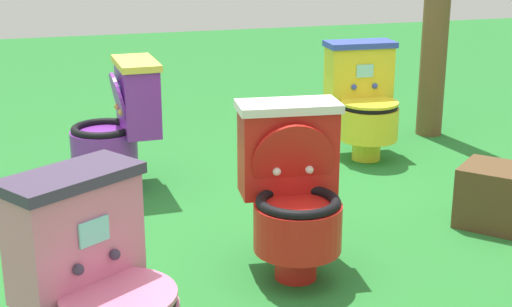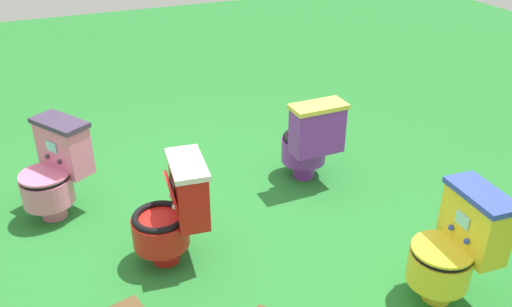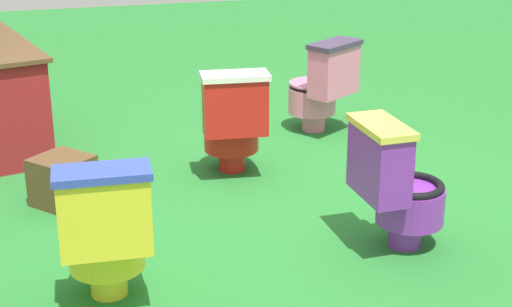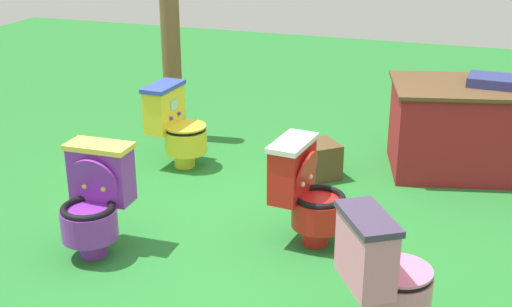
# 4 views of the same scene
# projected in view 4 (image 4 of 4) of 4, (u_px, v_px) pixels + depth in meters

# --- Properties ---
(ground) EXTENTS (14.00, 14.00, 0.00)m
(ground) POSITION_uv_depth(u_px,v_px,m) (260.00, 236.00, 4.76)
(ground) COLOR #26752D
(toilet_red) EXTENTS (0.53, 0.45, 0.73)m
(toilet_red) POSITION_uv_depth(u_px,v_px,m) (306.00, 192.00, 4.57)
(toilet_red) COLOR red
(toilet_red) RESTS_ON ground
(toilet_pink) EXTENTS (0.63, 0.60, 0.73)m
(toilet_pink) POSITION_uv_depth(u_px,v_px,m) (383.00, 273.00, 3.60)
(toilet_pink) COLOR pink
(toilet_pink) RESTS_ON ground
(toilet_yellow) EXTENTS (0.51, 0.45, 0.73)m
(toilet_yellow) POSITION_uv_depth(u_px,v_px,m) (176.00, 125.00, 5.87)
(toilet_yellow) COLOR yellow
(toilet_yellow) RESTS_ON ground
(toilet_purple) EXTENTS (0.44, 0.50, 0.73)m
(toilet_purple) POSITION_uv_depth(u_px,v_px,m) (95.00, 199.00, 4.46)
(toilet_purple) COLOR purple
(toilet_purple) RESTS_ON ground
(vendor_table) EXTENTS (1.62, 1.19, 0.85)m
(vendor_table) POSITION_uv_depth(u_px,v_px,m) (478.00, 128.00, 5.74)
(vendor_table) COLOR maroon
(vendor_table) RESTS_ON ground
(wooden_post) EXTENTS (0.18, 0.18, 1.66)m
(wooden_post) POSITION_uv_depth(u_px,v_px,m) (171.00, 54.00, 6.41)
(wooden_post) COLOR brown
(wooden_post) RESTS_ON ground
(small_crate) EXTENTS (0.44, 0.44, 0.30)m
(small_crate) POSITION_uv_depth(u_px,v_px,m) (318.00, 160.00, 5.70)
(small_crate) COLOR brown
(small_crate) RESTS_ON ground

